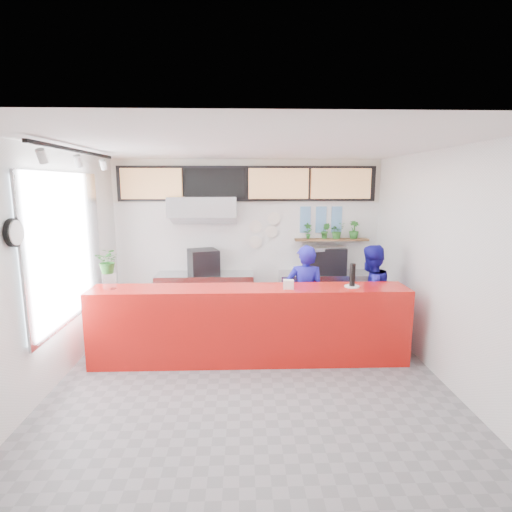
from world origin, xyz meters
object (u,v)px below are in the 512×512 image
(staff_right, at_px, (369,295))
(service_counter, at_px, (250,325))
(pepper_mill, at_px, (352,275))
(staff_center, at_px, (305,296))
(panini_oven, at_px, (203,262))
(espresso_machine, at_px, (324,260))

(staff_right, bearing_deg, service_counter, -10.62)
(service_counter, distance_m, pepper_mill, 1.63)
(service_counter, bearing_deg, staff_center, 31.70)
(service_counter, xyz_separation_m, staff_center, (0.88, 0.54, 0.26))
(panini_oven, bearing_deg, pepper_mill, -57.94)
(panini_oven, relative_size, pepper_mill, 1.57)
(espresso_machine, xyz_separation_m, staff_right, (0.50, -1.19, -0.34))
(service_counter, xyz_separation_m, staff_right, (1.92, 0.61, 0.25))
(pepper_mill, bearing_deg, staff_center, 136.22)
(panini_oven, bearing_deg, staff_right, -42.98)
(staff_center, relative_size, pepper_mill, 5.04)
(panini_oven, bearing_deg, service_counter, -84.86)
(staff_center, xyz_separation_m, pepper_mill, (0.58, -0.56, 0.46))
(service_counter, relative_size, staff_center, 2.77)
(service_counter, distance_m, staff_right, 2.03)
(service_counter, bearing_deg, panini_oven, 114.61)
(staff_center, xyz_separation_m, staff_right, (1.04, 0.06, -0.01))
(service_counter, height_order, espresso_machine, espresso_machine)
(service_counter, xyz_separation_m, pepper_mill, (1.46, -0.01, 0.73))
(panini_oven, height_order, espresso_machine, espresso_machine)
(espresso_machine, xyz_separation_m, pepper_mill, (0.04, -1.81, 0.13))
(staff_center, height_order, pepper_mill, staff_center)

